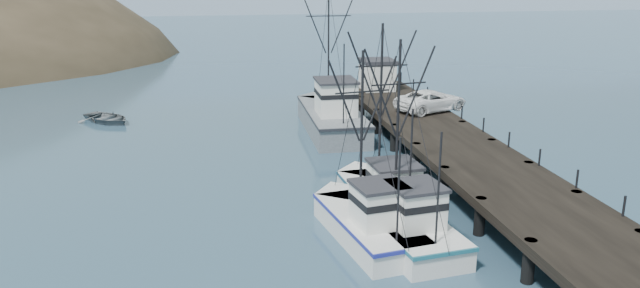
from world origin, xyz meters
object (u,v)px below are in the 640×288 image
Objects in this scene: work_vessel at (331,116)px; pier_shed at (377,74)px; trawler_near at (402,223)px; pickup_truck at (431,100)px; trawler_mid at (367,222)px; trawler_far at (384,198)px; motorboat at (107,122)px; pier at (454,146)px.

work_vessel reaches higher than pier_shed.
trawler_near is 1.69× the size of pickup_truck.
trawler_near is 28.46m from pier_shed.
trawler_far is (1.75, 3.05, 0.00)m from trawler_mid.
trawler_mid is 1.88× the size of motorboat.
trawler_mid is 28.50m from pier_shed.
trawler_far reaches higher than motorboat.
pickup_truck is 27.75m from motorboat.
pier_shed is at bearing 77.47° from trawler_near.
trawler_far is 1.76× the size of pickup_truck.
trawler_far reaches higher than trawler_near.
pier_shed is at bearing -42.71° from motorboat.
pickup_truck is 1.18× the size of motorboat.
work_vessel is (-6.00, 11.53, -0.46)m from pier.
pier is at bearing -88.69° from pier_shed.
trawler_near is at bearing -12.94° from trawler_mid.
trawler_far is 2.07× the size of motorboat.
pier_shed is (5.59, 6.47, 2.19)m from work_vessel.
trawler_near is at bearing -90.59° from trawler_far.
pickup_truck is (7.50, -2.81, 1.61)m from work_vessel.
work_vessel is 8.83m from pier_shed.
work_vessel is (0.56, 21.19, 0.41)m from trawler_near.
work_vessel is at bearing -130.80° from pier_shed.
pickup_truck is (1.50, 8.72, 1.14)m from pier.
trawler_mid is at bearing -131.73° from pier.
trawler_mid is 20.57m from pickup_truck.
trawler_mid is 1.60× the size of pickup_truck.
trawler_near is at bearing 134.53° from pickup_truck.
trawler_mid is 3.51m from trawler_far.
pickup_truck is (8.06, 18.39, 2.01)m from trawler_near.
motorboat is (-16.33, 26.97, -0.82)m from trawler_mid.
trawler_mid reaches higher than motorboat.
trawler_near is 20.18m from pickup_truck.
trawler_mid is at bearing 129.69° from pickup_truck.
trawler_near is 1.76m from trawler_mid.
motorboat is (-18.60, 6.17, -1.23)m from work_vessel.
trawler_near is (-6.56, -9.67, -0.87)m from pier.
pier is at bearing 43.66° from trawler_far.
trawler_mid is 31.54m from motorboat.
pier_shed is 9.49m from pickup_truck.
pier_shed reaches higher than motorboat.
pickup_truck is at bearing 66.33° from trawler_near.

